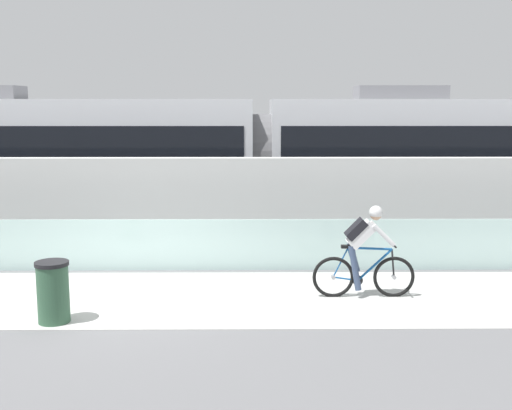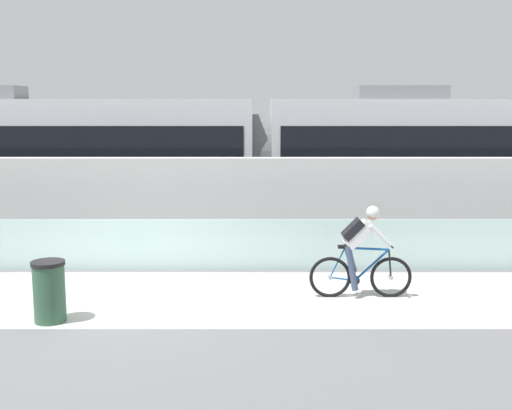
% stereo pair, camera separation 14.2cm
% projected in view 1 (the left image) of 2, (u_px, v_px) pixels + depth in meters
% --- Properties ---
extents(ground_plane, '(200.00, 200.00, 0.00)m').
position_uv_depth(ground_plane, '(120.00, 298.00, 10.91)').
color(ground_plane, slate).
extents(bike_path_deck, '(32.00, 3.20, 0.01)m').
position_uv_depth(bike_path_deck, '(120.00, 297.00, 10.91)').
color(bike_path_deck, beige).
rests_on(bike_path_deck, ground).
extents(glass_parapet, '(32.00, 0.05, 1.04)m').
position_uv_depth(glass_parapet, '(138.00, 245.00, 12.66)').
color(glass_parapet, silver).
rests_on(glass_parapet, ground).
extents(concrete_barrier_wall, '(32.00, 0.36, 2.12)m').
position_uv_depth(concrete_barrier_wall, '(152.00, 204.00, 14.35)').
color(concrete_barrier_wall, silver).
rests_on(concrete_barrier_wall, ground).
extents(tram_rail_near, '(32.00, 0.08, 0.01)m').
position_uv_depth(tram_rail_near, '(167.00, 229.00, 16.97)').
color(tram_rail_near, '#595654').
rests_on(tram_rail_near, ground).
extents(tram_rail_far, '(32.00, 0.08, 0.01)m').
position_uv_depth(tram_rail_far, '(173.00, 219.00, 18.39)').
color(tram_rail_far, '#595654').
rests_on(tram_rail_far, ground).
extents(tram, '(22.56, 2.54, 3.81)m').
position_uv_depth(tram, '(261.00, 156.00, 17.40)').
color(tram, silver).
rests_on(tram, ground).
extents(cyclist_on_bike, '(1.77, 0.58, 1.61)m').
position_uv_depth(cyclist_on_bike, '(364.00, 252.00, 10.82)').
color(cyclist_on_bike, black).
rests_on(cyclist_on_bike, ground).
extents(trash_bin, '(0.51, 0.51, 0.96)m').
position_uv_depth(trash_bin, '(53.00, 292.00, 9.60)').
color(trash_bin, '#33593F').
rests_on(trash_bin, ground).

